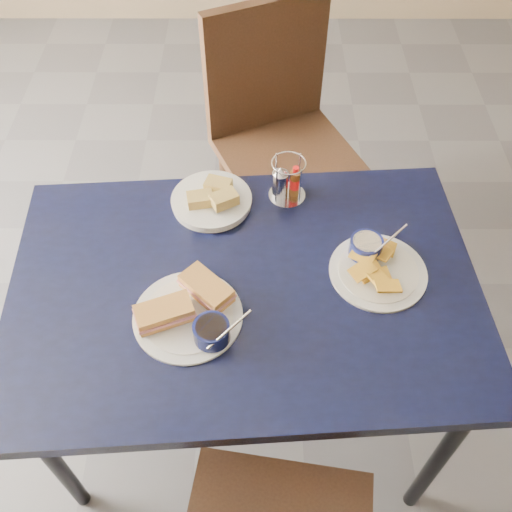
{
  "coord_description": "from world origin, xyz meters",
  "views": [
    {
      "loc": [
        -0.16,
        -1.12,
        1.97
      ],
      "look_at": [
        -0.16,
        -0.2,
        0.82
      ],
      "focal_mm": 40.0,
      "sensor_mm": 36.0,
      "label": 1
    }
  ],
  "objects_px": {
    "chair_far": "(287,122)",
    "plantain_plate": "(374,262)",
    "condiment_caddy": "(286,182)",
    "sandwich_plate": "(191,312)",
    "bread_basket": "(212,200)",
    "dining_table": "(245,298)"
  },
  "relations": [
    {
      "from": "chair_far",
      "to": "plantain_plate",
      "type": "relative_size",
      "value": 3.88
    },
    {
      "from": "dining_table",
      "to": "bread_basket",
      "type": "distance_m",
      "value": 0.32
    },
    {
      "from": "sandwich_plate",
      "to": "bread_basket",
      "type": "height_order",
      "value": "sandwich_plate"
    },
    {
      "from": "chair_far",
      "to": "dining_table",
      "type": "bearing_deg",
      "value": -99.38
    },
    {
      "from": "dining_table",
      "to": "plantain_plate",
      "type": "xyz_separation_m",
      "value": [
        0.35,
        0.06,
        0.08
      ]
    },
    {
      "from": "plantain_plate",
      "to": "condiment_caddy",
      "type": "relative_size",
      "value": 1.93
    },
    {
      "from": "plantain_plate",
      "to": "bread_basket",
      "type": "xyz_separation_m",
      "value": [
        -0.44,
        0.23,
        -0.0
      ]
    },
    {
      "from": "chair_far",
      "to": "plantain_plate",
      "type": "xyz_separation_m",
      "value": [
        0.2,
        -0.84,
        0.19
      ]
    },
    {
      "from": "chair_far",
      "to": "condiment_caddy",
      "type": "distance_m",
      "value": 0.61
    },
    {
      "from": "dining_table",
      "to": "sandwich_plate",
      "type": "relative_size",
      "value": 4.27
    },
    {
      "from": "sandwich_plate",
      "to": "plantain_plate",
      "type": "xyz_separation_m",
      "value": [
        0.48,
        0.16,
        -0.01
      ]
    },
    {
      "from": "chair_far",
      "to": "sandwich_plate",
      "type": "xyz_separation_m",
      "value": [
        -0.28,
        -1.0,
        0.19
      ]
    },
    {
      "from": "chair_far",
      "to": "bread_basket",
      "type": "distance_m",
      "value": 0.68
    },
    {
      "from": "chair_far",
      "to": "sandwich_plate",
      "type": "relative_size",
      "value": 3.35
    },
    {
      "from": "dining_table",
      "to": "plantain_plate",
      "type": "height_order",
      "value": "plantain_plate"
    },
    {
      "from": "dining_table",
      "to": "plantain_plate",
      "type": "bearing_deg",
      "value": 9.76
    },
    {
      "from": "chair_far",
      "to": "condiment_caddy",
      "type": "xyz_separation_m",
      "value": [
        -0.03,
        -0.57,
        0.22
      ]
    },
    {
      "from": "chair_far",
      "to": "condiment_caddy",
      "type": "relative_size",
      "value": 7.48
    },
    {
      "from": "plantain_plate",
      "to": "bread_basket",
      "type": "distance_m",
      "value": 0.5
    },
    {
      "from": "plantain_plate",
      "to": "bread_basket",
      "type": "height_order",
      "value": "plantain_plate"
    },
    {
      "from": "dining_table",
      "to": "chair_far",
      "type": "bearing_deg",
      "value": 80.62
    },
    {
      "from": "bread_basket",
      "to": "chair_far",
      "type": "bearing_deg",
      "value": 67.7
    }
  ]
}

